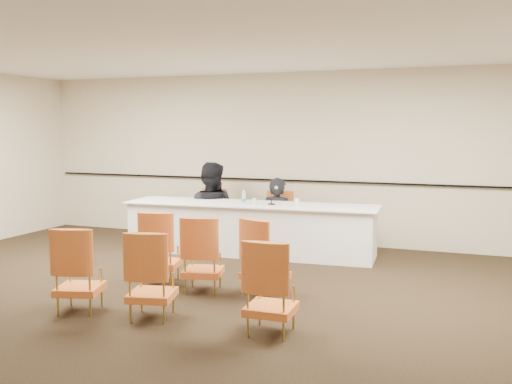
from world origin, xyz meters
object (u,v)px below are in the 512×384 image
(aud_chair_front_left, at_px, (161,246))
(aud_chair_back_left, at_px, (79,269))
(panelist_main_chair, at_px, (277,220))
(panel_table, at_px, (250,229))
(drinking_glass, at_px, (254,201))
(aud_chair_back_right, at_px, (271,286))
(aud_chair_front_mid, at_px, (203,254))
(microphone, at_px, (272,196))
(aud_chair_front_right, at_px, (265,257))
(panelist_second, at_px, (210,217))
(panelist_main, at_px, (277,226))
(panelist_second_chair, at_px, (210,217))
(aud_chair_back_mid, at_px, (152,274))
(coffee_cup, at_px, (297,202))
(water_bottle, at_px, (244,197))

(aud_chair_front_left, distance_m, aud_chair_back_left, 1.39)
(panelist_main_chair, bearing_deg, panel_table, -116.24)
(drinking_glass, distance_m, aud_chair_back_right, 3.55)
(panel_table, distance_m, aud_chair_front_mid, 2.23)
(microphone, height_order, aud_chair_back_right, microphone)
(microphone, xyz_separation_m, aud_chair_front_right, (0.64, -2.06, -0.49))
(panelist_second, bearing_deg, panel_table, 143.21)
(aud_chair_back_left, bearing_deg, aud_chair_front_right, 20.09)
(panelist_main, bearing_deg, drinking_glass, 80.60)
(panelist_main_chair, distance_m, panelist_second_chair, 1.22)
(aud_chair_front_right, relative_size, aud_chair_back_left, 1.00)
(panelist_second_chair, height_order, aud_chair_back_mid, same)
(panel_table, height_order, aud_chair_front_right, aud_chair_front_right)
(aud_chair_front_right, bearing_deg, microphone, 128.67)
(panelist_second_chair, distance_m, coffee_cup, 1.91)
(panel_table, bearing_deg, aud_chair_front_mid, -87.63)
(aud_chair_back_left, bearing_deg, water_bottle, 62.26)
(microphone, bearing_deg, aud_chair_front_right, -63.77)
(microphone, bearing_deg, panelist_second, 166.09)
(coffee_cup, relative_size, aud_chair_front_left, 0.13)
(panelist_main, xyz_separation_m, water_bottle, (-0.32, -0.71, 0.55))
(panelist_main_chair, xyz_separation_m, aud_chair_back_right, (1.26, -3.91, 0.00))
(panel_table, relative_size, panelist_main, 2.48)
(panelist_second_chair, xyz_separation_m, aud_chair_back_mid, (1.13, -3.84, 0.00))
(microphone, bearing_deg, panelist_main, 109.95)
(panel_table, xyz_separation_m, aud_chair_front_mid, (0.24, -2.22, 0.07))
(water_bottle, bearing_deg, aud_chair_back_left, -100.85)
(drinking_glass, height_order, aud_chair_front_left, aud_chair_front_left)
(panelist_main, bearing_deg, aud_chair_back_right, 111.42)
(microphone, bearing_deg, aud_chair_back_mid, -84.56)
(aud_chair_back_left, bearing_deg, aud_chair_front_mid, 34.42)
(aud_chair_back_left, distance_m, aud_chair_back_mid, 0.87)
(coffee_cup, distance_m, aud_chair_back_mid, 3.31)
(panelist_main_chair, xyz_separation_m, aud_chair_front_left, (-0.72, -2.63, 0.00))
(aud_chair_front_mid, bearing_deg, panelist_main_chair, 76.27)
(microphone, height_order, aud_chair_back_mid, microphone)
(aud_chair_back_mid, relative_size, aud_chair_back_right, 1.00)
(water_bottle, relative_size, aud_chair_front_mid, 0.23)
(panelist_second_chair, xyz_separation_m, drinking_glass, (1.06, -0.60, 0.39))
(panelist_main, height_order, aud_chair_front_right, panelist_main)
(aud_chair_front_right, bearing_deg, panelist_main, 127.20)
(panelist_main, relative_size, panelist_second_chair, 1.73)
(aud_chair_front_right, bearing_deg, aud_chair_back_left, -121.53)
(panelist_main, height_order, aud_chair_front_mid, panelist_main)
(panelist_second_chair, xyz_separation_m, aud_chair_back_right, (2.47, -3.83, 0.00))
(panelist_second, bearing_deg, coffee_cup, 152.94)
(panelist_second, height_order, coffee_cup, panelist_second)
(microphone, bearing_deg, drinking_glass, -164.64)
(panelist_second, relative_size, aud_chair_back_mid, 2.05)
(drinking_glass, bearing_deg, aud_chair_front_mid, -86.19)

